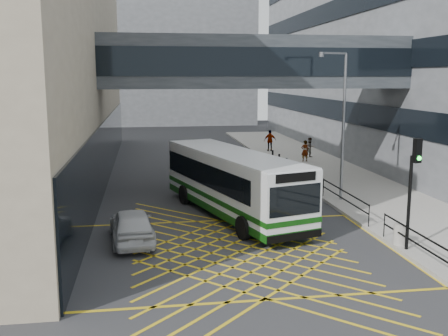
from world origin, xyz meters
name	(u,v)px	position (x,y,z in m)	size (l,w,h in m)	color
ground	(239,252)	(0.00, 0.00, 0.00)	(120.00, 120.00, 0.00)	#333335
building_far	(153,60)	(-2.00, 60.00, 9.00)	(28.00, 16.00, 18.00)	slate
skybridge	(254,63)	(3.00, 12.00, 7.50)	(20.00, 4.10, 3.00)	#383D42
pavement	(329,173)	(9.00, 15.00, 0.08)	(6.00, 54.00, 0.16)	#A5A097
box_junction	(239,252)	(0.00, 0.00, 0.00)	(12.00, 9.00, 0.01)	gold
bus	(231,181)	(0.58, 5.44, 1.68)	(5.63, 11.41, 3.13)	white
car_white	(132,225)	(-4.13, 1.85, 0.73)	(1.86, 4.56, 1.45)	silver
car_dark	(199,160)	(0.29, 17.94, 0.76)	(1.90, 4.86, 1.52)	black
car_silver	(242,160)	(3.40, 17.72, 0.74)	(2.01, 4.77, 1.48)	gray
traffic_light	(413,178)	(6.34, -1.23, 2.96)	(0.34, 0.51, 4.30)	black
street_lamp	(341,118)	(6.66, 7.08, 4.57)	(1.74, 0.71, 7.74)	slate
litter_bin	(400,234)	(6.30, -0.54, 0.58)	(0.48, 0.48, 0.83)	#ADA89E
kerb_railings	(371,212)	(6.15, 1.78, 0.88)	(0.05, 12.54, 1.00)	black
bollards	(290,167)	(6.25, 15.00, 0.61)	(0.14, 10.14, 0.90)	black
pedestrian_a	(305,151)	(8.77, 19.83, 0.98)	(0.65, 0.47, 1.64)	gray
pedestrian_b	(310,148)	(9.82, 21.76, 0.96)	(0.79, 0.46, 1.61)	gray
pedestrian_c	(270,141)	(7.45, 25.83, 1.09)	(1.09, 0.53, 1.85)	gray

